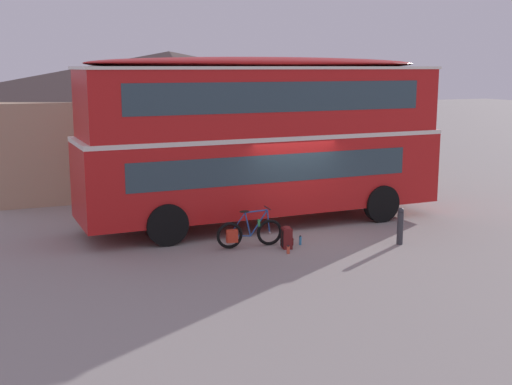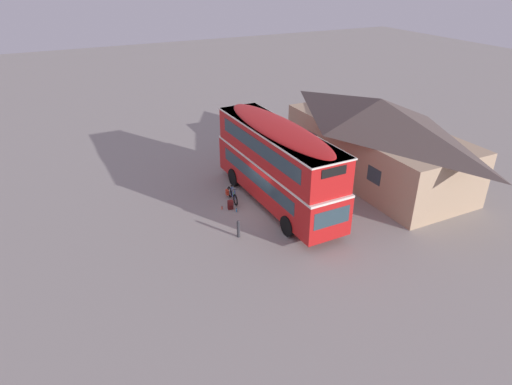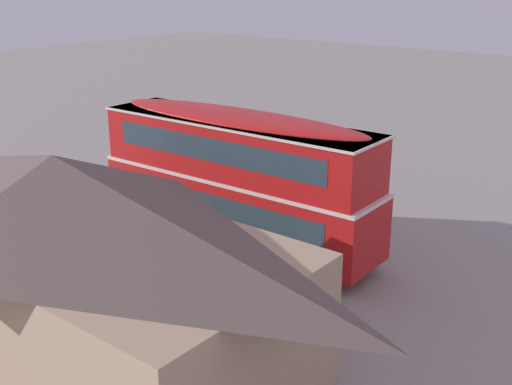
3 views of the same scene
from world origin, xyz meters
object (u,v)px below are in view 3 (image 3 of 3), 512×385
Objects in this scene: water_bottle_red_squeeze at (303,221)px; kerb_bollard at (248,193)px; backpack_on_ground at (293,218)px; double_decker_bus at (237,173)px; touring_bicycle at (305,225)px; water_bottle_blue_sports at (281,221)px.

water_bottle_red_squeeze is 0.21× the size of kerb_bollard.
kerb_bollard is (3.03, -0.33, 0.40)m from water_bottle_red_squeeze.
water_bottle_red_squeeze is at bearing -110.80° from backpack_on_ground.
water_bottle_red_squeeze is (-0.70, -3.13, -2.55)m from double_decker_bus.
backpack_on_ground is at bearing -28.02° from touring_bicycle.
touring_bicycle is at bearing 161.49° from kerb_bollard.
backpack_on_ground is 0.53m from water_bottle_red_squeeze.
touring_bicycle is 1.40m from water_bottle_blue_sports.
touring_bicycle is (-1.40, -2.20, -2.27)m from double_decker_bus.
kerb_bollard reaches higher than backpack_on_ground.
touring_bicycle reaches higher than water_bottle_red_squeeze.
double_decker_bus reaches higher than touring_bicycle.
backpack_on_ground is at bearing -101.10° from double_decker_bus.
backpack_on_ground is (0.88, -0.47, -0.07)m from touring_bicycle.
backpack_on_ground reaches higher than water_bottle_blue_sports.
kerb_bollard is (3.74, -1.25, 0.13)m from touring_bicycle.
touring_bicycle is 1.00m from backpack_on_ground.
backpack_on_ground is at bearing -160.71° from water_bottle_blue_sports.
backpack_on_ground is 0.59× the size of kerb_bollard.
water_bottle_red_squeeze is at bearing -135.87° from water_bottle_blue_sports.
touring_bicycle is at bearing 127.36° from water_bottle_red_squeeze.
double_decker_bus is 18.41× the size of backpack_on_ground.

